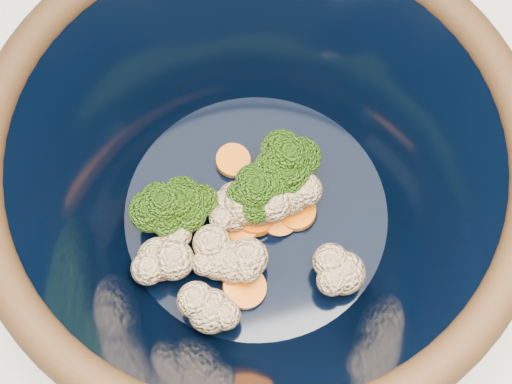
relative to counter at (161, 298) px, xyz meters
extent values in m
plane|color=#9E7A54|center=(0.00, 0.00, -0.45)|extent=(3.00, 3.00, 0.00)
cube|color=white|center=(0.00, 0.00, 0.00)|extent=(1.20, 1.20, 0.90)
cylinder|color=black|center=(0.11, -0.10, 0.46)|extent=(0.20, 0.20, 0.01)
torus|color=black|center=(0.11, -0.10, 0.59)|extent=(0.34, 0.34, 0.02)
cylinder|color=black|center=(0.11, -0.10, 0.48)|extent=(0.19, 0.19, 0.00)
cylinder|color=#608442|center=(0.05, -0.09, 0.49)|extent=(0.01, 0.01, 0.02)
ellipsoid|color=#3E6E15|center=(0.05, -0.09, 0.52)|extent=(0.04, 0.04, 0.03)
cylinder|color=#608442|center=(0.14, -0.08, 0.49)|extent=(0.01, 0.01, 0.02)
ellipsoid|color=#3E6E15|center=(0.14, -0.08, 0.52)|extent=(0.04, 0.04, 0.04)
cylinder|color=#608442|center=(0.11, -0.09, 0.49)|extent=(0.01, 0.01, 0.02)
ellipsoid|color=#3E6E15|center=(0.11, -0.09, 0.52)|extent=(0.04, 0.04, 0.03)
cylinder|color=#608442|center=(0.07, -0.09, 0.49)|extent=(0.01, 0.01, 0.02)
ellipsoid|color=#3E6E15|center=(0.07, -0.09, 0.51)|extent=(0.04, 0.04, 0.03)
sphere|color=beige|center=(0.07, -0.13, 0.50)|extent=(0.03, 0.03, 0.03)
sphere|color=beige|center=(0.10, -0.09, 0.50)|extent=(0.03, 0.03, 0.03)
sphere|color=beige|center=(0.11, -0.10, 0.50)|extent=(0.03, 0.03, 0.03)
sphere|color=beige|center=(0.08, -0.13, 0.50)|extent=(0.03, 0.03, 0.03)
sphere|color=beige|center=(0.06, -0.16, 0.50)|extent=(0.03, 0.03, 0.03)
sphere|color=beige|center=(0.15, -0.16, 0.50)|extent=(0.03, 0.03, 0.03)
sphere|color=beige|center=(0.13, -0.09, 0.50)|extent=(0.03, 0.03, 0.03)
sphere|color=beige|center=(0.09, -0.10, 0.50)|extent=(0.03, 0.03, 0.03)
sphere|color=beige|center=(0.05, -0.10, 0.50)|extent=(0.03, 0.03, 0.03)
sphere|color=beige|center=(0.04, -0.12, 0.50)|extent=(0.03, 0.03, 0.03)
cylinder|color=orange|center=(0.10, -0.10, 0.49)|extent=(0.03, 0.03, 0.01)
cylinder|color=orange|center=(0.10, -0.09, 0.49)|extent=(0.03, 0.03, 0.01)
cylinder|color=orange|center=(0.10, -0.05, 0.49)|extent=(0.03, 0.03, 0.01)
cylinder|color=orange|center=(0.12, -0.11, 0.49)|extent=(0.03, 0.03, 0.01)
cylinder|color=orange|center=(0.11, -0.10, 0.49)|extent=(0.03, 0.03, 0.01)
cylinder|color=orange|center=(0.09, -0.15, 0.49)|extent=(0.03, 0.03, 0.01)
cylinder|color=orange|center=(0.14, -0.10, 0.49)|extent=(0.03, 0.03, 0.01)
camera|label=1|loc=(0.06, -0.28, 0.96)|focal=50.00mm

